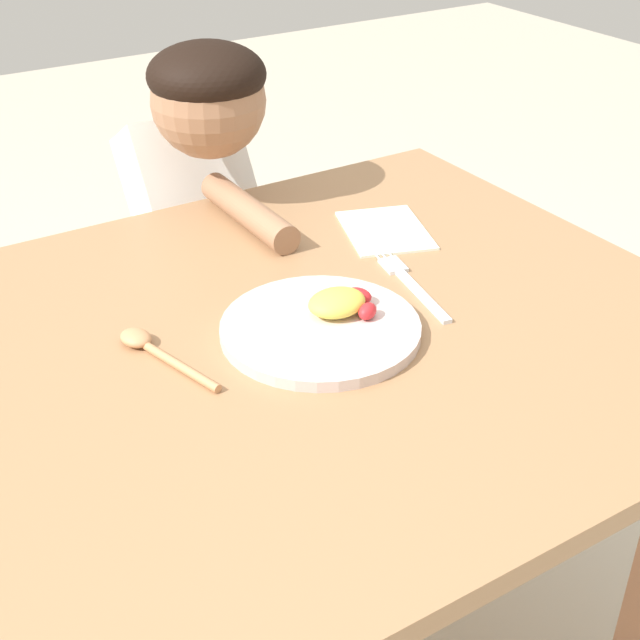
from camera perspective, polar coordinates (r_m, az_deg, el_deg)
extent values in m
cube|color=#9E744D|center=(1.08, -5.79, -2.84)|extent=(1.25, 0.87, 0.03)
cube|color=#9F6C4E|center=(1.74, 5.00, -2.73)|extent=(0.07, 0.07, 0.71)
cylinder|color=beige|center=(1.10, 0.03, -0.57)|extent=(0.25, 0.25, 0.02)
ellipsoid|color=#E6CE4B|center=(1.12, 1.09, 1.13)|extent=(0.08, 0.06, 0.03)
ellipsoid|color=red|center=(1.11, 3.07, 0.57)|extent=(0.04, 0.03, 0.02)
ellipsoid|color=red|center=(1.14, 2.58, 1.48)|extent=(0.04, 0.04, 0.02)
cube|color=silver|center=(1.19, 6.62, 1.55)|extent=(0.04, 0.14, 0.01)
cube|color=silver|center=(1.26, 4.72, 3.53)|extent=(0.04, 0.05, 0.01)
cylinder|color=silver|center=(1.30, 4.35, 4.41)|extent=(0.01, 0.04, 0.00)
cylinder|color=silver|center=(1.30, 3.95, 4.34)|extent=(0.01, 0.04, 0.00)
cylinder|color=silver|center=(1.29, 3.54, 4.27)|extent=(0.01, 0.04, 0.00)
cylinder|color=tan|center=(1.05, -8.87, -3.07)|extent=(0.04, 0.13, 0.01)
ellipsoid|color=tan|center=(1.11, -11.77, -1.13)|extent=(0.04, 0.05, 0.02)
cube|color=#354B63|center=(1.84, -8.06, -3.78)|extent=(0.19, 0.13, 0.55)
cube|color=white|center=(1.58, -7.94, 7.01)|extent=(0.20, 0.26, 0.33)
sphere|color=#9E7051|center=(1.43, -7.20, 13.83)|extent=(0.18, 0.18, 0.18)
ellipsoid|color=black|center=(1.42, -7.32, 15.39)|extent=(0.18, 0.18, 0.10)
cylinder|color=#9E7051|center=(1.38, -4.64, 6.96)|extent=(0.05, 0.24, 0.05)
cube|color=white|center=(1.37, 4.22, 5.78)|extent=(0.16, 0.19, 0.00)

